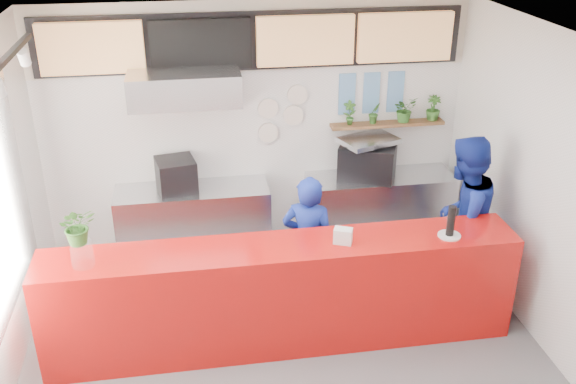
# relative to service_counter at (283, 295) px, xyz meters

# --- Properties ---
(floor) EXTENTS (5.00, 5.00, 0.00)m
(floor) POSITION_rel_service_counter_xyz_m (0.00, -0.40, -0.55)
(floor) COLOR slate
(floor) RESTS_ON ground
(ceiling) EXTENTS (5.00, 5.00, 0.00)m
(ceiling) POSITION_rel_service_counter_xyz_m (0.00, -0.40, 2.45)
(ceiling) COLOR silver
(wall_back) EXTENTS (5.00, 0.00, 5.00)m
(wall_back) POSITION_rel_service_counter_xyz_m (0.00, 2.10, 0.95)
(wall_back) COLOR white
(wall_back) RESTS_ON ground
(wall_right) EXTENTS (0.00, 5.00, 5.00)m
(wall_right) POSITION_rel_service_counter_xyz_m (2.50, -0.40, 0.95)
(wall_right) COLOR white
(wall_right) RESTS_ON ground
(service_counter) EXTENTS (4.50, 0.60, 1.10)m
(service_counter) POSITION_rel_service_counter_xyz_m (0.00, 0.00, 0.00)
(service_counter) COLOR #AF0F0C
(service_counter) RESTS_ON ground
(cream_band) EXTENTS (5.00, 0.02, 0.80)m
(cream_band) POSITION_rel_service_counter_xyz_m (0.00, 2.09, 2.05)
(cream_band) COLOR beige
(cream_band) RESTS_ON wall_back
(prep_bench) EXTENTS (1.80, 0.60, 0.90)m
(prep_bench) POSITION_rel_service_counter_xyz_m (-0.80, 1.80, -0.10)
(prep_bench) COLOR #B2B5BA
(prep_bench) RESTS_ON ground
(panini_oven) EXTENTS (0.50, 0.50, 0.38)m
(panini_oven) POSITION_rel_service_counter_xyz_m (-0.97, 1.80, 0.54)
(panini_oven) COLOR black
(panini_oven) RESTS_ON prep_bench
(extraction_hood) EXTENTS (1.20, 0.70, 0.35)m
(extraction_hood) POSITION_rel_service_counter_xyz_m (-0.80, 1.75, 1.60)
(extraction_hood) COLOR #B2B5BA
(extraction_hood) RESTS_ON ceiling
(hood_lip) EXTENTS (1.20, 0.69, 0.31)m
(hood_lip) POSITION_rel_service_counter_xyz_m (-0.80, 1.75, 1.40)
(hood_lip) COLOR #B2B5BA
(hood_lip) RESTS_ON ceiling
(right_bench) EXTENTS (1.80, 0.60, 0.90)m
(right_bench) POSITION_rel_service_counter_xyz_m (1.50, 1.80, -0.10)
(right_bench) COLOR #B2B5BA
(right_bench) RESTS_ON ground
(espresso_machine) EXTENTS (0.79, 0.69, 0.42)m
(espresso_machine) POSITION_rel_service_counter_xyz_m (1.32, 1.80, 0.56)
(espresso_machine) COLOR black
(espresso_machine) RESTS_ON right_bench
(espresso_tray) EXTENTS (0.77, 0.65, 0.06)m
(espresso_tray) POSITION_rel_service_counter_xyz_m (1.32, 1.80, 0.83)
(espresso_tray) COLOR #A5A8AC
(espresso_tray) RESTS_ON espresso_machine
(herb_shelf) EXTENTS (1.40, 0.18, 0.04)m
(herb_shelf) POSITION_rel_service_counter_xyz_m (1.60, 2.00, 0.95)
(herb_shelf) COLOR brown
(herb_shelf) RESTS_ON wall_back
(menu_board_far_left) EXTENTS (1.10, 0.10, 0.55)m
(menu_board_far_left) POSITION_rel_service_counter_xyz_m (-1.75, 1.98, 2.00)
(menu_board_far_left) COLOR tan
(menu_board_far_left) RESTS_ON wall_back
(menu_board_mid_left) EXTENTS (1.10, 0.10, 0.55)m
(menu_board_mid_left) POSITION_rel_service_counter_xyz_m (-0.59, 1.98, 2.00)
(menu_board_mid_left) COLOR black
(menu_board_mid_left) RESTS_ON wall_back
(menu_board_mid_right) EXTENTS (1.10, 0.10, 0.55)m
(menu_board_mid_right) POSITION_rel_service_counter_xyz_m (0.57, 1.98, 2.00)
(menu_board_mid_right) COLOR tan
(menu_board_mid_right) RESTS_ON wall_back
(menu_board_far_right) EXTENTS (1.10, 0.10, 0.55)m
(menu_board_far_right) POSITION_rel_service_counter_xyz_m (1.73, 1.98, 2.00)
(menu_board_far_right) COLOR tan
(menu_board_far_right) RESTS_ON wall_back
(soffit) EXTENTS (4.80, 0.04, 0.65)m
(soffit) POSITION_rel_service_counter_xyz_m (0.00, 2.06, 2.00)
(soffit) COLOR black
(soffit) RESTS_ON wall_back
(dec_plate_a) EXTENTS (0.24, 0.03, 0.24)m
(dec_plate_a) POSITION_rel_service_counter_xyz_m (0.15, 2.07, 1.20)
(dec_plate_a) COLOR silver
(dec_plate_a) RESTS_ON wall_back
(dec_plate_b) EXTENTS (0.24, 0.03, 0.24)m
(dec_plate_b) POSITION_rel_service_counter_xyz_m (0.45, 2.07, 1.10)
(dec_plate_b) COLOR silver
(dec_plate_b) RESTS_ON wall_back
(dec_plate_c) EXTENTS (0.24, 0.03, 0.24)m
(dec_plate_c) POSITION_rel_service_counter_xyz_m (0.15, 2.07, 0.90)
(dec_plate_c) COLOR silver
(dec_plate_c) RESTS_ON wall_back
(dec_plate_d) EXTENTS (0.24, 0.03, 0.24)m
(dec_plate_d) POSITION_rel_service_counter_xyz_m (0.50, 2.07, 1.35)
(dec_plate_d) COLOR silver
(dec_plate_d) RESTS_ON wall_back
(photo_frame_a) EXTENTS (0.20, 0.02, 0.25)m
(photo_frame_a) POSITION_rel_service_counter_xyz_m (1.10, 2.08, 1.45)
(photo_frame_a) COLOR #598CBF
(photo_frame_a) RESTS_ON wall_back
(photo_frame_b) EXTENTS (0.20, 0.02, 0.25)m
(photo_frame_b) POSITION_rel_service_counter_xyz_m (1.40, 2.08, 1.45)
(photo_frame_b) COLOR #598CBF
(photo_frame_b) RESTS_ON wall_back
(photo_frame_c) EXTENTS (0.20, 0.02, 0.25)m
(photo_frame_c) POSITION_rel_service_counter_xyz_m (1.70, 2.08, 1.45)
(photo_frame_c) COLOR #598CBF
(photo_frame_c) RESTS_ON wall_back
(photo_frame_d) EXTENTS (0.20, 0.02, 0.25)m
(photo_frame_d) POSITION_rel_service_counter_xyz_m (1.10, 2.08, 1.20)
(photo_frame_d) COLOR #598CBF
(photo_frame_d) RESTS_ON wall_back
(photo_frame_e) EXTENTS (0.20, 0.02, 0.25)m
(photo_frame_e) POSITION_rel_service_counter_xyz_m (1.40, 2.08, 1.20)
(photo_frame_e) COLOR #598CBF
(photo_frame_e) RESTS_ON wall_back
(photo_frame_f) EXTENTS (0.20, 0.02, 0.25)m
(photo_frame_f) POSITION_rel_service_counter_xyz_m (1.70, 2.08, 1.20)
(photo_frame_f) COLOR #598CBF
(photo_frame_f) RESTS_ON wall_back
(staff_center) EXTENTS (0.66, 0.56, 1.53)m
(staff_center) POSITION_rel_service_counter_xyz_m (0.35, 0.55, 0.21)
(staff_center) COLOR navy
(staff_center) RESTS_ON ground
(staff_right) EXTENTS (1.13, 1.07, 1.85)m
(staff_right) POSITION_rel_service_counter_xyz_m (1.99, 0.53, 0.37)
(staff_right) COLOR navy
(staff_right) RESTS_ON ground
(herb_a) EXTENTS (0.16, 0.12, 0.30)m
(herb_a) POSITION_rel_service_counter_xyz_m (1.12, 2.00, 1.12)
(herb_a) COLOR #2E5E21
(herb_a) RESTS_ON herb_shelf
(herb_b) EXTENTS (0.17, 0.15, 0.26)m
(herb_b) POSITION_rel_service_counter_xyz_m (1.43, 2.00, 1.10)
(herb_b) COLOR #2E5E21
(herb_b) RESTS_ON herb_shelf
(herb_c) EXTENTS (0.35, 0.33, 0.31)m
(herb_c) POSITION_rel_service_counter_xyz_m (1.80, 2.00, 1.13)
(herb_c) COLOR #2E5E21
(herb_c) RESTS_ON herb_shelf
(herb_d) EXTENTS (0.19, 0.17, 0.30)m
(herb_d) POSITION_rel_service_counter_xyz_m (2.17, 2.00, 1.12)
(herb_d) COLOR #2E5E21
(herb_d) RESTS_ON herb_shelf
(glass_vase) EXTENTS (0.21, 0.21, 0.24)m
(glass_vase) POSITION_rel_service_counter_xyz_m (-1.78, -0.06, 0.67)
(glass_vase) COLOR silver
(glass_vase) RESTS_ON service_counter
(basil_vase) EXTENTS (0.38, 0.36, 0.34)m
(basil_vase) POSITION_rel_service_counter_xyz_m (-1.78, -0.06, 0.94)
(basil_vase) COLOR #2E5E21
(basil_vase) RESTS_ON glass_vase
(napkin_holder) EXTENTS (0.20, 0.16, 0.15)m
(napkin_holder) POSITION_rel_service_counter_xyz_m (0.56, -0.04, 0.62)
(napkin_holder) COLOR silver
(napkin_holder) RESTS_ON service_counter
(white_plate) EXTENTS (0.28, 0.28, 0.02)m
(white_plate) POSITION_rel_service_counter_xyz_m (1.59, -0.08, 0.56)
(white_plate) COLOR silver
(white_plate) RESTS_ON service_counter
(pepper_mill) EXTENTS (0.09, 0.09, 0.30)m
(pepper_mill) POSITION_rel_service_counter_xyz_m (1.59, -0.08, 0.72)
(pepper_mill) COLOR black
(pepper_mill) RESTS_ON white_plate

